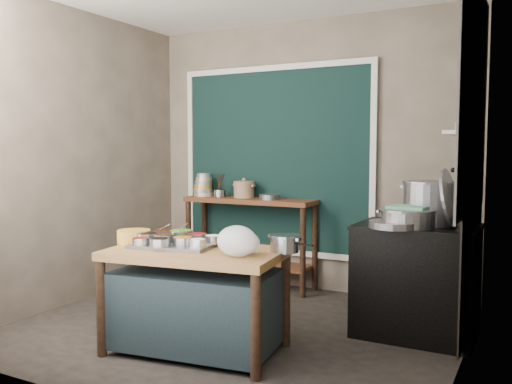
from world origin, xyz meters
The scene contains 30 objects.
floor centered at (0.00, 0.00, -0.01)m, with size 3.50×3.00×0.02m, color #2C2621.
back_wall centered at (0.00, 1.51, 1.40)m, with size 3.50×0.02×2.80m, color #7B6D5F.
left_wall centered at (-1.76, 0.00, 1.40)m, with size 0.02×3.00×2.80m, color #7B6D5F.
right_wall centered at (1.76, 0.00, 1.40)m, with size 0.02×3.00×2.80m, color #7B6D5F.
curtain_panel centered at (-0.35, 1.47, 1.35)m, with size 2.10×0.02×1.90m, color black.
curtain_frame centered at (-0.35, 1.46, 1.35)m, with size 2.22×0.03×2.02m, color beige, non-canonical shape.
tile_panel centered at (1.74, 0.55, 1.85)m, with size 0.02×1.70×1.70m, color #B2B2AA.
soot_patch centered at (1.74, 0.65, 0.70)m, with size 0.01×1.30×1.30m, color black.
wall_shelf centered at (1.63, 0.85, 1.60)m, with size 0.22×0.70×0.03m, color beige.
prep_table centered at (0.01, -0.57, 0.38)m, with size 1.25×0.72×0.75m, color #905C34.
back_counter centered at (-0.55, 1.28, 0.47)m, with size 1.45×0.40×0.95m, color #552D18.
stove_block centered at (1.35, 0.55, 0.42)m, with size 0.90×0.68×0.85m, color black.
stove_top centered at (1.35, 0.55, 0.86)m, with size 0.92×0.69×0.03m, color black.
condiment_tray centered at (-0.20, -0.53, 0.76)m, with size 0.59×0.42×0.03m, color gray.
condiment_bowls centered at (-0.23, -0.52, 0.81)m, with size 0.62×0.48×0.07m.
yellow_basin centered at (-0.57, -0.55, 0.80)m, with size 0.26×0.26×0.10m, color #C47D2C.
saucepan centered at (0.61, -0.34, 0.81)m, with size 0.22×0.22×0.12m, color gray, non-canonical shape.
plastic_bag_a centered at (0.40, -0.65, 0.86)m, with size 0.28×0.24×0.21m, color white.
plastic_bag_b centered at (0.41, -0.56, 0.83)m, with size 0.21×0.18×0.16m, color white.
bowl_stack centered at (-1.12, 1.26, 1.06)m, with size 0.23×0.23×0.25m.
utensil_cup centered at (-0.91, 1.26, 0.99)m, with size 0.13×0.13×0.08m, color gray.
ceramic_crock centered at (-0.63, 1.30, 1.03)m, with size 0.24×0.24×0.16m, color olive, non-canonical shape.
wide_bowl centered at (-0.30, 1.24, 0.98)m, with size 0.21×0.21×0.05m, color gray.
stock_pot centered at (1.43, 0.62, 1.05)m, with size 0.44×0.44×0.34m, color gray, non-canonical shape.
pot_lid centered at (1.59, 0.49, 1.10)m, with size 0.46×0.46×0.02m, color gray.
steamer centered at (1.31, 0.39, 0.95)m, with size 0.43×0.43×0.14m, color gray, non-canonical shape.
green_cloth centered at (1.31, 0.39, 1.03)m, with size 0.28×0.22×0.02m, color #558E77.
shallow_pan centered at (1.23, 0.30, 0.90)m, with size 0.38×0.38×0.05m, color gray.
shelf_bowl_stack centered at (1.63, 0.85, 1.67)m, with size 0.13×0.13×0.11m.
shelf_bowl_green centered at (1.63, 1.01, 1.64)m, with size 0.14×0.14×0.05m, color gray.
Camera 1 is at (2.20, -3.77, 1.47)m, focal length 38.00 mm.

